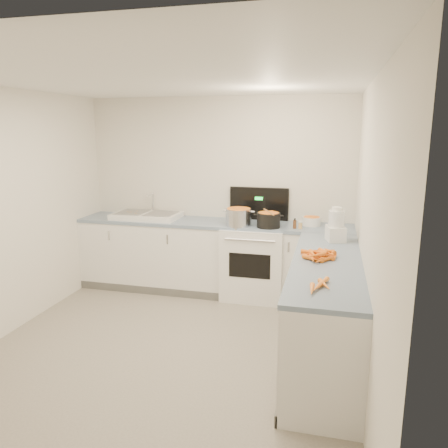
% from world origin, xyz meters
% --- Properties ---
extents(floor, '(3.50, 4.00, 0.00)m').
position_xyz_m(floor, '(0.00, 0.00, 0.00)').
color(floor, gray).
rests_on(floor, ground).
extents(ceiling, '(3.50, 4.00, 0.00)m').
position_xyz_m(ceiling, '(0.00, 0.00, 2.50)').
color(ceiling, silver).
rests_on(ceiling, ground).
extents(wall_back, '(3.50, 0.00, 2.50)m').
position_xyz_m(wall_back, '(0.00, 2.00, 1.25)').
color(wall_back, silver).
rests_on(wall_back, ground).
extents(wall_right, '(0.00, 4.00, 2.50)m').
position_xyz_m(wall_right, '(1.75, 0.00, 1.25)').
color(wall_right, silver).
rests_on(wall_right, ground).
extents(counter_back, '(3.50, 0.62, 0.94)m').
position_xyz_m(counter_back, '(0.00, 1.70, 0.47)').
color(counter_back, white).
rests_on(counter_back, ground).
extents(counter_right, '(0.62, 2.20, 0.94)m').
position_xyz_m(counter_right, '(1.45, 0.30, 0.47)').
color(counter_right, white).
rests_on(counter_right, ground).
extents(stove, '(0.76, 0.65, 1.36)m').
position_xyz_m(stove, '(0.55, 1.69, 0.47)').
color(stove, white).
rests_on(stove, ground).
extents(sink, '(0.86, 0.52, 0.31)m').
position_xyz_m(sink, '(-0.90, 1.70, 0.98)').
color(sink, white).
rests_on(sink, counter_back).
extents(steel_pot, '(0.36, 0.36, 0.23)m').
position_xyz_m(steel_pot, '(0.37, 1.55, 1.04)').
color(steel_pot, silver).
rests_on(steel_pot, stove).
extents(black_pot, '(0.28, 0.28, 0.20)m').
position_xyz_m(black_pot, '(0.74, 1.54, 1.02)').
color(black_pot, black).
rests_on(black_pot, stove).
extents(wooden_spoon, '(0.19, 0.38, 0.02)m').
position_xyz_m(wooden_spoon, '(0.74, 1.54, 1.13)').
color(wooden_spoon, '#AD7A47').
rests_on(wooden_spoon, black_pot).
extents(mixing_bowl, '(0.24, 0.24, 0.11)m').
position_xyz_m(mixing_bowl, '(1.23, 1.77, 0.99)').
color(mixing_bowl, white).
rests_on(mixing_bowl, counter_back).
extents(extract_bottle, '(0.04, 0.04, 0.10)m').
position_xyz_m(extract_bottle, '(1.05, 1.55, 0.99)').
color(extract_bottle, '#593319').
rests_on(extract_bottle, counter_back).
extents(spice_jar, '(0.04, 0.04, 0.08)m').
position_xyz_m(spice_jar, '(1.12, 1.55, 0.98)').
color(spice_jar, '#E5B266').
rests_on(spice_jar, counter_back).
extents(food_processor, '(0.22, 0.25, 0.36)m').
position_xyz_m(food_processor, '(1.52, 1.06, 1.10)').
color(food_processor, white).
rests_on(food_processor, counter_right).
extents(carrot_pile, '(0.35, 0.43, 0.09)m').
position_xyz_m(carrot_pile, '(1.37, 0.36, 0.97)').
color(carrot_pile, orange).
rests_on(carrot_pile, counter_right).
extents(peeled_carrots, '(0.16, 0.36, 0.04)m').
position_xyz_m(peeled_carrots, '(1.40, -0.41, 0.96)').
color(peeled_carrots, orange).
rests_on(peeled_carrots, counter_right).
extents(peelings, '(0.21, 0.19, 0.01)m').
position_xyz_m(peelings, '(-1.09, 1.66, 1.02)').
color(peelings, tan).
rests_on(peelings, sink).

